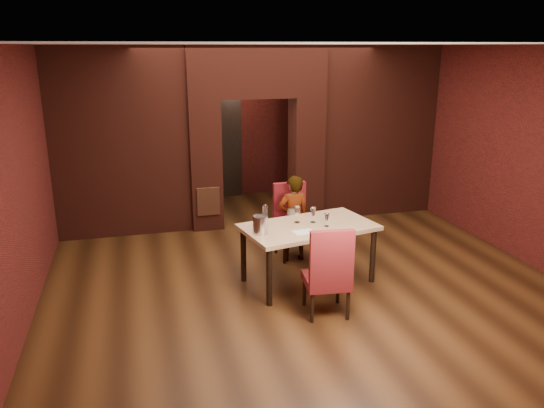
{
  "coord_description": "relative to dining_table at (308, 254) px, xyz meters",
  "views": [
    {
      "loc": [
        -2.18,
        -7.23,
        3.17
      ],
      "look_at": [
        -0.24,
        0.0,
        0.94
      ],
      "focal_mm": 35.0,
      "sensor_mm": 36.0,
      "label": 1
    }
  ],
  "objects": [
    {
      "name": "floor",
      "position": [
        -0.07,
        0.75,
        -0.42
      ],
      "size": [
        8.0,
        8.0,
        0.0
      ],
      "primitive_type": "plane",
      "color": "#412510",
      "rests_on": "ground"
    },
    {
      "name": "ceiling",
      "position": [
        -0.07,
        0.75,
        2.78
      ],
      "size": [
        7.0,
        8.0,
        0.04
      ],
      "primitive_type": "cube",
      "color": "silver",
      "rests_on": "ground"
    },
    {
      "name": "wall_back",
      "position": [
        -0.07,
        4.75,
        1.18
      ],
      "size": [
        7.0,
        0.04,
        3.2
      ],
      "primitive_type": "cube",
      "color": "maroon",
      "rests_on": "ground"
    },
    {
      "name": "wall_front",
      "position": [
        -0.07,
        -3.25,
        1.18
      ],
      "size": [
        7.0,
        0.04,
        3.2
      ],
      "primitive_type": "cube",
      "color": "maroon",
      "rests_on": "ground"
    },
    {
      "name": "wall_left",
      "position": [
        -3.57,
        0.75,
        1.18
      ],
      "size": [
        0.04,
        8.0,
        3.2
      ],
      "primitive_type": "cube",
      "color": "maroon",
      "rests_on": "ground"
    },
    {
      "name": "wall_right",
      "position": [
        3.43,
        0.75,
        1.18
      ],
      "size": [
        0.04,
        8.0,
        3.2
      ],
      "primitive_type": "cube",
      "color": "maroon",
      "rests_on": "ground"
    },
    {
      "name": "pillar_left",
      "position": [
        -1.02,
        2.75,
        0.73
      ],
      "size": [
        0.55,
        0.55,
        2.3
      ],
      "primitive_type": "cube",
      "color": "maroon",
      "rests_on": "ground"
    },
    {
      "name": "pillar_right",
      "position": [
        0.88,
        2.75,
        0.73
      ],
      "size": [
        0.55,
        0.55,
        2.3
      ],
      "primitive_type": "cube",
      "color": "maroon",
      "rests_on": "ground"
    },
    {
      "name": "lintel",
      "position": [
        -0.07,
        2.75,
        2.33
      ],
      "size": [
        2.45,
        0.55,
        0.9
      ],
      "primitive_type": "cube",
      "color": "maroon",
      "rests_on": "ground"
    },
    {
      "name": "wing_wall_left",
      "position": [
        -2.43,
        2.75,
        1.18
      ],
      "size": [
        2.28,
        0.35,
        3.2
      ],
      "primitive_type": "cube",
      "color": "maroon",
      "rests_on": "ground"
    },
    {
      "name": "wing_wall_right",
      "position": [
        2.29,
        2.75,
        1.18
      ],
      "size": [
        2.28,
        0.35,
        3.2
      ],
      "primitive_type": "cube",
      "color": "maroon",
      "rests_on": "ground"
    },
    {
      "name": "vent_panel",
      "position": [
        -1.02,
        2.46,
        0.13
      ],
      "size": [
        0.4,
        0.03,
        0.5
      ],
      "primitive_type": "cube",
      "color": "#A85530",
      "rests_on": "ground"
    },
    {
      "name": "rear_door",
      "position": [
        -0.47,
        4.69,
        0.63
      ],
      "size": [
        0.9,
        0.08,
        2.1
      ],
      "primitive_type": "cube",
      "color": "black",
      "rests_on": "ground"
    },
    {
      "name": "rear_door_frame",
      "position": [
        -0.47,
        4.65,
        0.63
      ],
      "size": [
        1.02,
        0.04,
        2.22
      ],
      "primitive_type": "cube",
      "color": "black",
      "rests_on": "ground"
    },
    {
      "name": "dining_table",
      "position": [
        0.0,
        0.0,
        0.0
      ],
      "size": [
        1.94,
        1.33,
        0.83
      ],
      "primitive_type": "cube",
      "rotation": [
        0.0,
        0.0,
        0.2
      ],
      "color": "tan",
      "rests_on": "ground"
    },
    {
      "name": "chair_far",
      "position": [
        0.08,
        0.93,
        0.16
      ],
      "size": [
        0.54,
        0.54,
        1.15
      ],
      "primitive_type": "cube",
      "rotation": [
        0.0,
        0.0,
        0.03
      ],
      "color": "maroon",
      "rests_on": "ground"
    },
    {
      "name": "chair_near",
      "position": [
        -0.08,
        -0.92,
        0.16
      ],
      "size": [
        0.58,
        0.58,
        1.15
      ],
      "primitive_type": "cube",
      "rotation": [
        0.0,
        0.0,
        3.03
      ],
      "color": "maroon",
      "rests_on": "ground"
    },
    {
      "name": "person_seated",
      "position": [
        0.04,
        0.82,
        0.25
      ],
      "size": [
        0.51,
        0.35,
        1.34
      ],
      "primitive_type": "imported",
      "rotation": [
        0.0,
        0.0,
        3.2
      ],
      "color": "white",
      "rests_on": "ground"
    },
    {
      "name": "wine_glass_a",
      "position": [
        -0.12,
        0.15,
        0.53
      ],
      "size": [
        0.09,
        0.09,
        0.23
      ],
      "primitive_type": null,
      "color": "white",
      "rests_on": "dining_table"
    },
    {
      "name": "wine_glass_b",
      "position": [
        0.1,
        0.1,
        0.52
      ],
      "size": [
        0.09,
        0.09,
        0.21
      ],
      "primitive_type": null,
      "color": "white",
      "rests_on": "dining_table"
    },
    {
      "name": "wine_glass_c",
      "position": [
        0.22,
        -0.1,
        0.51
      ],
      "size": [
        0.07,
        0.07,
        0.18
      ],
      "primitive_type": null,
      "color": "silver",
      "rests_on": "dining_table"
    },
    {
      "name": "tasting_sheet",
      "position": [
        -0.15,
        -0.25,
        0.42
      ],
      "size": [
        0.28,
        0.22,
        0.0
      ],
      "primitive_type": "cube",
      "rotation": [
        0.0,
        0.0,
        0.1
      ],
      "color": "silver",
      "rests_on": "dining_table"
    },
    {
      "name": "wine_bucket",
      "position": [
        -0.72,
        -0.16,
        0.54
      ],
      "size": [
        0.2,
        0.2,
        0.24
      ],
      "primitive_type": "cylinder",
      "color": "#B8B8C0",
      "rests_on": "dining_table"
    },
    {
      "name": "water_bottle",
      "position": [
        -0.56,
        0.2,
        0.56
      ],
      "size": [
        0.07,
        0.07,
        0.28
      ],
      "primitive_type": "cylinder",
      "color": "silver",
      "rests_on": "dining_table"
    },
    {
      "name": "potted_plant",
      "position": [
        0.84,
        1.08,
        -0.19
      ],
      "size": [
        0.45,
        0.4,
        0.45
      ],
      "primitive_type": "imported",
      "rotation": [
        0.0,
        0.0,
        0.13
      ],
      "color": "#2C5A22",
      "rests_on": "ground"
    }
  ]
}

